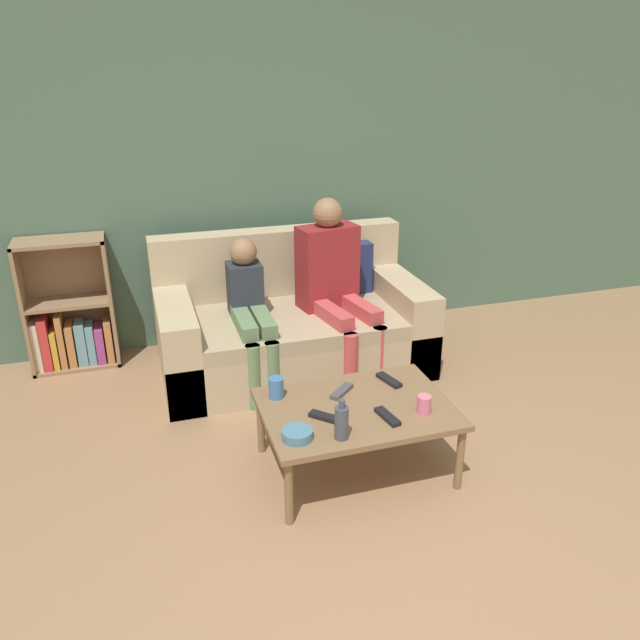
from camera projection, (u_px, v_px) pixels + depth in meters
ground_plane at (408, 621)px, 2.37m from camera, size 22.00×22.00×0.00m
wall_back at (248, 162)px, 4.34m from camera, size 12.00×0.06×2.60m
couch at (292, 326)px, 4.23m from camera, size 1.75×0.94×0.88m
bookshelf at (70, 319)px, 4.23m from camera, size 0.56×0.28×0.90m
coffee_table at (357, 412)px, 3.12m from camera, size 0.94×0.67×0.37m
person_adult at (333, 275)px, 4.08m from camera, size 0.46×0.69×1.15m
person_child at (250, 306)px, 3.92m from camera, size 0.22×0.64×0.93m
cup_near at (424, 404)px, 3.03m from camera, size 0.07×0.07×0.09m
cup_far at (276, 388)px, 3.16m from camera, size 0.08×0.08×0.11m
tv_remote_0 at (389, 380)px, 3.33m from camera, size 0.09×0.18×0.02m
tv_remote_1 at (326, 417)px, 2.99m from camera, size 0.15×0.15×0.02m
tv_remote_2 at (342, 391)px, 3.22m from camera, size 0.16×0.15×0.02m
tv_remote_3 at (387, 417)px, 2.99m from camera, size 0.08×0.18×0.02m
snack_bowl at (297, 434)px, 2.83m from camera, size 0.14×0.14×0.05m
bottle at (342, 422)px, 2.81m from camera, size 0.06×0.06×0.20m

